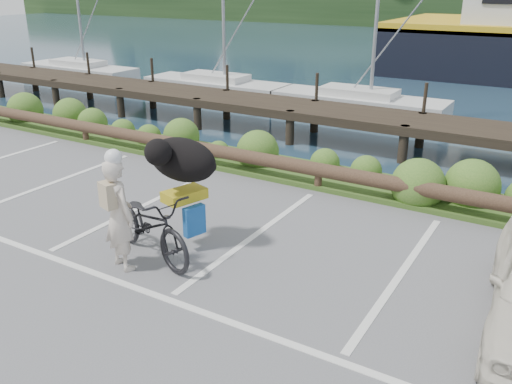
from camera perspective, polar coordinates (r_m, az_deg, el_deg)
ground at (r=8.10m, az=-7.50°, el=-9.86°), size 72.00×72.00×0.00m
vegetation_strip at (r=12.25m, az=7.90°, el=1.48°), size 34.00×1.60×0.10m
log_rail at (r=11.66m, az=6.52°, el=0.25°), size 32.00×0.30×0.60m
bicycle at (r=8.77m, az=-11.16°, el=-3.36°), size 2.28×1.35×1.13m
cyclist at (r=8.42m, az=-14.23°, el=-2.33°), size 0.74×0.59×1.77m
dog at (r=8.78m, az=-7.74°, el=3.39°), size 0.95×1.37×0.72m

